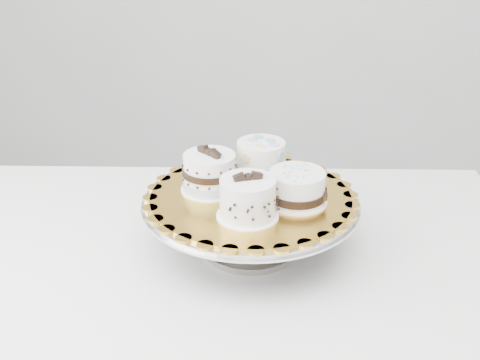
% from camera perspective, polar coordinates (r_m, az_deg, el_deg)
% --- Properties ---
extents(table, '(1.28, 0.97, 0.75)m').
position_cam_1_polar(table, '(1.15, -1.54, -10.73)').
color(table, white).
rests_on(table, floor).
extents(cake_stand, '(0.39, 0.39, 0.11)m').
position_cam_1_polar(cake_stand, '(1.09, 1.01, -3.26)').
color(cake_stand, gray).
rests_on(cake_stand, table).
extents(cake_board, '(0.42, 0.42, 0.01)m').
position_cam_1_polar(cake_board, '(1.07, 1.02, -1.59)').
color(cake_board, '#C48629').
rests_on(cake_board, cake_stand).
extents(cake_swirl, '(0.12, 0.12, 0.08)m').
position_cam_1_polar(cake_swirl, '(0.99, 0.73, -1.82)').
color(cake_swirl, white).
rests_on(cake_swirl, cake_board).
extents(cake_banded, '(0.13, 0.13, 0.09)m').
position_cam_1_polar(cake_banded, '(1.08, -2.90, 0.61)').
color(cake_banded, white).
rests_on(cake_banded, cake_board).
extents(cake_dots, '(0.12, 0.12, 0.07)m').
position_cam_1_polar(cake_dots, '(1.14, 1.99, 2.07)').
color(cake_dots, white).
rests_on(cake_dots, cake_board).
extents(cake_ribbon, '(0.11, 0.11, 0.06)m').
position_cam_1_polar(cake_ribbon, '(1.04, 5.46, -0.74)').
color(cake_ribbon, white).
rests_on(cake_ribbon, cake_board).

